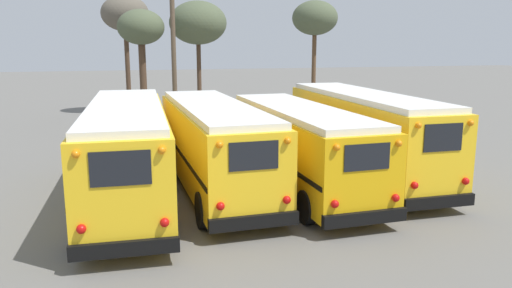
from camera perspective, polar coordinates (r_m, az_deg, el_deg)
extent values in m
plane|color=#66635E|center=(18.58, -0.31, -4.67)|extent=(160.00, 160.00, 0.00)
cube|color=yellow|center=(16.82, -14.50, -0.77)|extent=(2.79, 10.65, 2.66)
cube|color=white|center=(16.58, -14.75, 4.07)|extent=(2.58, 10.22, 0.20)
cube|color=black|center=(12.06, -14.75, -11.46)|extent=(2.50, 0.28, 0.36)
cube|color=black|center=(11.49, -15.23, -2.72)|extent=(1.34, 0.07, 0.80)
sphere|color=red|center=(11.92, -19.35, -9.16)|extent=(0.22, 0.22, 0.22)
sphere|color=orange|center=(11.45, -19.92, -1.11)|extent=(0.18, 0.18, 0.18)
sphere|color=red|center=(11.84, -10.40, -8.82)|extent=(0.22, 0.22, 0.22)
sphere|color=orange|center=(11.37, -10.71, -0.70)|extent=(0.18, 0.18, 0.18)
cube|color=black|center=(16.95, -18.64, -1.62)|extent=(0.36, 10.36, 0.14)
cube|color=black|center=(16.87, -10.28, -1.24)|extent=(0.36, 10.36, 0.14)
cylinder|color=black|center=(21.03, -17.23, -1.76)|extent=(0.31, 1.08, 1.07)
cylinder|color=black|center=(20.97, -11.00, -1.48)|extent=(0.31, 1.08, 1.07)
cylinder|color=black|center=(13.40, -19.55, -9.47)|extent=(0.31, 1.08, 1.07)
cylinder|color=black|center=(13.32, -9.62, -9.08)|extent=(0.31, 1.08, 1.07)
cube|color=yellow|center=(17.75, -4.86, -0.05)|extent=(2.73, 10.12, 2.52)
cube|color=white|center=(17.52, -4.94, 4.31)|extent=(2.53, 9.71, 0.20)
cube|color=black|center=(13.31, -0.20, -8.85)|extent=(2.47, 0.28, 0.36)
cube|color=black|center=(12.82, -0.24, -1.36)|extent=(1.33, 0.07, 0.76)
sphere|color=red|center=(12.91, -4.08, -7.11)|extent=(0.22, 0.22, 0.22)
sphere|color=orange|center=(12.49, -4.18, -0.11)|extent=(0.18, 0.18, 0.18)
sphere|color=red|center=(13.40, 3.54, -6.40)|extent=(0.22, 0.22, 0.22)
sphere|color=orange|center=(13.00, 3.63, 0.36)|extent=(0.18, 0.18, 0.18)
cube|color=black|center=(17.58, -8.74, -0.88)|extent=(0.34, 9.84, 0.14)
cube|color=black|center=(18.07, -1.07, -0.41)|extent=(0.34, 9.84, 0.14)
cylinder|color=black|center=(21.40, -9.84, -1.19)|extent=(0.31, 1.07, 1.06)
cylinder|color=black|center=(21.77, -3.94, -0.82)|extent=(0.31, 1.07, 1.06)
cylinder|color=black|center=(14.30, -6.12, -7.53)|extent=(0.31, 1.07, 1.06)
cylinder|color=black|center=(14.85, 2.51, -6.75)|extent=(0.31, 1.07, 1.06)
cube|color=#EAAA0F|center=(17.89, 4.96, -0.21)|extent=(2.74, 9.70, 2.40)
cube|color=white|center=(17.67, 5.04, 3.92)|extent=(2.53, 9.31, 0.20)
cube|color=black|center=(13.94, 12.34, -8.24)|extent=(2.48, 0.28, 0.36)
cube|color=black|center=(13.49, 12.60, -1.47)|extent=(1.34, 0.07, 0.72)
sphere|color=red|center=(13.37, 9.01, -6.80)|extent=(0.22, 0.22, 0.22)
sphere|color=orange|center=(12.97, 9.22, -0.40)|extent=(0.18, 0.18, 0.18)
sphere|color=red|center=(14.23, 15.68, -5.96)|extent=(0.22, 0.22, 0.22)
sphere|color=orange|center=(13.86, 16.02, 0.06)|extent=(0.18, 0.18, 0.18)
cube|color=black|center=(17.51, 1.22, -1.02)|extent=(0.33, 9.43, 0.14)
cube|color=black|center=(18.40, 8.51, -0.53)|extent=(0.33, 9.43, 0.14)
cylinder|color=black|center=(21.01, -1.51, -1.32)|extent=(0.31, 1.02, 1.01)
cylinder|color=black|center=(21.71, 4.29, -0.93)|extent=(0.31, 1.02, 1.01)
cylinder|color=black|center=(14.60, 5.84, -7.21)|extent=(0.31, 1.02, 1.01)
cylinder|color=black|center=(15.59, 13.62, -6.27)|extent=(0.31, 1.02, 1.01)
cube|color=yellow|center=(19.94, 12.07, 1.25)|extent=(2.33, 10.15, 2.75)
cube|color=white|center=(19.74, 12.25, 5.46)|extent=(2.15, 9.74, 0.20)
cube|color=black|center=(15.96, 20.17, -6.21)|extent=(2.35, 0.21, 0.36)
cube|color=black|center=(15.52, 20.62, 0.69)|extent=(1.27, 0.03, 0.82)
sphere|color=red|center=(15.32, 17.68, -4.53)|extent=(0.22, 0.22, 0.22)
sphere|color=orange|center=(14.94, 18.09, 2.02)|extent=(0.18, 0.18, 0.18)
sphere|color=red|center=(16.30, 22.84, -3.94)|extent=(0.22, 0.22, 0.22)
sphere|color=orange|center=(15.94, 23.34, 2.21)|extent=(0.18, 0.18, 0.18)
cube|color=black|center=(19.48, 8.98, 0.51)|extent=(0.05, 9.94, 0.14)
cube|color=black|center=(20.52, 14.95, 0.82)|extent=(0.05, 9.94, 0.14)
cylinder|color=black|center=(23.15, 5.38, -0.23)|extent=(0.28, 0.96, 0.96)
cylinder|color=black|center=(23.96, 10.21, 0.04)|extent=(0.28, 0.96, 0.96)
cylinder|color=black|center=(16.49, 14.43, -5.42)|extent=(0.28, 0.96, 0.96)
cylinder|color=black|center=(17.62, 20.57, -4.71)|extent=(0.28, 0.96, 0.96)
cylinder|color=brown|center=(26.61, -9.39, 10.30)|extent=(0.25, 0.25, 9.35)
cylinder|color=#473323|center=(37.90, -14.43, 8.11)|extent=(0.34, 0.34, 6.28)
ellipsoid|color=#5B5447|center=(37.90, -14.75, 14.25)|extent=(3.37, 3.37, 2.52)
cylinder|color=#473323|center=(32.51, -6.50, 7.09)|extent=(0.28, 0.28, 5.39)
ellipsoid|color=#4C563D|center=(32.44, -6.65, 13.60)|extent=(3.60, 3.60, 2.70)
cylinder|color=brown|center=(36.50, 6.61, 8.04)|extent=(0.31, 0.31, 5.99)
ellipsoid|color=#4C563D|center=(36.47, 6.75, 14.13)|extent=(3.21, 3.21, 2.41)
cylinder|color=#473323|center=(31.76, -12.74, 6.71)|extent=(0.43, 0.43, 5.31)
ellipsoid|color=#4C563D|center=(31.67, -13.03, 12.90)|extent=(2.83, 2.83, 2.12)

